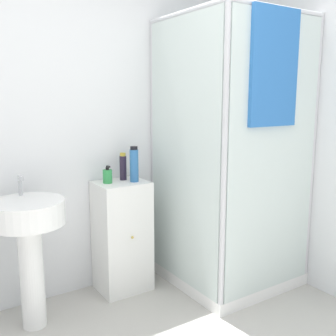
# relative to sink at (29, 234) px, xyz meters

# --- Properties ---
(wall_back) EXTENTS (6.40, 0.06, 2.50)m
(wall_back) POSITION_rel_sink_xyz_m (0.30, 0.34, 0.63)
(wall_back) COLOR silver
(wall_back) RESTS_ON ground_plane
(shower_enclosure) EXTENTS (0.90, 0.93, 2.05)m
(shower_enclosure) POSITION_rel_sink_xyz_m (1.45, -0.24, -0.04)
(shower_enclosure) COLOR white
(shower_enclosure) RESTS_ON ground_plane
(vanity_cabinet) EXTENTS (0.38, 0.34, 0.84)m
(vanity_cabinet) POSITION_rel_sink_xyz_m (0.71, 0.14, -0.20)
(vanity_cabinet) COLOR white
(vanity_cabinet) RESTS_ON ground_plane
(sink) EXTENTS (0.45, 0.45, 0.97)m
(sink) POSITION_rel_sink_xyz_m (0.00, 0.00, 0.00)
(sink) COLOR white
(sink) RESTS_ON ground_plane
(soap_dispenser) EXTENTS (0.07, 0.07, 0.13)m
(soap_dispenser) POSITION_rel_sink_xyz_m (0.61, 0.16, 0.27)
(soap_dispenser) COLOR green
(soap_dispenser) RESTS_ON vanity_cabinet
(shampoo_bottle_tall_black) EXTENTS (0.05, 0.05, 0.21)m
(shampoo_bottle_tall_black) POSITION_rel_sink_xyz_m (0.76, 0.20, 0.32)
(shampoo_bottle_tall_black) COLOR #281E33
(shampoo_bottle_tall_black) RESTS_ON vanity_cabinet
(shampoo_bottle_blue) EXTENTS (0.06, 0.06, 0.26)m
(shampoo_bottle_blue) POSITION_rel_sink_xyz_m (0.80, 0.10, 0.35)
(shampoo_bottle_blue) COLOR #2D66A3
(shampoo_bottle_blue) RESTS_ON vanity_cabinet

